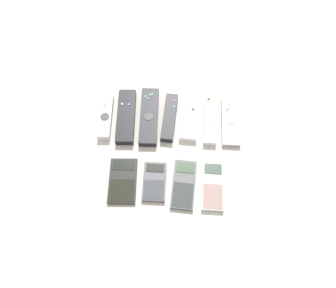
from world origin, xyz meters
The scene contains 12 objects.
ground_plane centered at (0.00, 0.00, 0.00)m, with size 3.00×3.00×0.00m, color beige.
remote_0 centered at (-0.22, 0.12, 0.01)m, with size 0.05×0.17×0.03m.
remote_1 centered at (-0.15, 0.13, 0.01)m, with size 0.07×0.21×0.03m.
remote_2 centered at (-0.07, 0.13, 0.01)m, with size 0.06×0.22×0.03m.
remote_3 centered at (0.00, 0.13, 0.01)m, with size 0.05×0.18×0.03m.
remote_4 centered at (0.07, 0.13, 0.01)m, with size 0.07×0.16×0.02m.
remote_5 centered at (0.14, 0.13, 0.01)m, with size 0.04×0.19×0.02m.
remote_6 centered at (0.21, 0.13, 0.01)m, with size 0.06×0.19×0.02m.
calculator_0 centered at (-0.13, -0.10, 0.01)m, with size 0.09×0.15×0.01m.
calculator_1 centered at (-0.04, -0.10, 0.01)m, with size 0.07×0.13×0.02m.
calculator_2 centered at (0.05, -0.10, 0.01)m, with size 0.08×0.16×0.02m.
calculator_3 centered at (0.14, -0.10, 0.01)m, with size 0.07×0.16×0.02m.
Camera 1 is at (0.02, -0.45, 0.96)m, focal length 35.00 mm.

